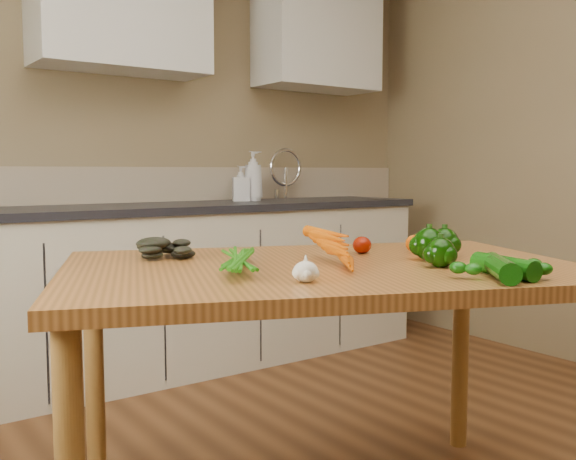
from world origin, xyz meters
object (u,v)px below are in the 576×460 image
(pepper_c, at_px, (441,253))
(leafy_greens, at_px, (166,241))
(tomato_c, at_px, (433,246))
(soap_bottle_a, at_px, (253,176))
(tomato_b, at_px, (415,244))
(zucchini_b, at_px, (501,268))
(garlic_bulb, at_px, (306,272))
(zucchini_a, at_px, (504,266))
(pepper_b, at_px, (444,243))
(soap_bottle_b, at_px, (241,184))
(soap_bottle_c, at_px, (251,187))
(pepper_a, at_px, (429,244))
(tomato_a, at_px, (362,245))
(carrot_bunch, at_px, (305,253))
(table, at_px, (323,294))

(pepper_c, bearing_deg, leafy_greens, 131.29)
(tomato_c, bearing_deg, soap_bottle_a, 76.63)
(tomato_b, relative_size, tomato_c, 1.07)
(zucchini_b, bearing_deg, garlic_bulb, 149.94)
(tomato_c, xyz_separation_m, zucchini_a, (-0.20, -0.42, -0.00))
(leafy_greens, bearing_deg, pepper_b, -33.72)
(tomato_b, xyz_separation_m, zucchini_a, (-0.19, -0.49, -0.00))
(soap_bottle_b, height_order, zucchini_b, soap_bottle_b)
(soap_bottle_c, relative_size, leafy_greens, 0.72)
(soap_bottle_a, bearing_deg, pepper_a, 162.52)
(soap_bottle_c, distance_m, pepper_c, 2.22)
(leafy_greens, xyz_separation_m, zucchini_a, (0.56, -0.85, -0.03))
(garlic_bulb, xyz_separation_m, tomato_a, (0.49, 0.33, 0.00))
(carrot_bunch, distance_m, zucchini_b, 0.54)
(soap_bottle_c, bearing_deg, zucchini_a, 45.44)
(soap_bottle_a, distance_m, soap_bottle_c, 0.14)
(soap_bottle_c, xyz_separation_m, zucchini_a, (-0.68, -2.32, -0.15))
(soap_bottle_c, xyz_separation_m, carrot_bunch, (-0.99, -1.87, -0.14))
(tomato_c, bearing_deg, carrot_bunch, 176.82)
(pepper_a, bearing_deg, pepper_b, 12.09)
(pepper_c, height_order, zucchini_b, pepper_c)
(pepper_b, bearing_deg, soap_bottle_a, 76.38)
(soap_bottle_a, relative_size, zucchini_a, 1.44)
(tomato_a, bearing_deg, carrot_bunch, -160.35)
(tomato_b, distance_m, zucchini_b, 0.55)
(pepper_c, height_order, zucchini_a, pepper_c)
(carrot_bunch, bearing_deg, pepper_b, 10.68)
(leafy_greens, bearing_deg, pepper_c, -48.71)
(table, xyz_separation_m, tomato_a, (0.26, 0.11, 0.12))
(carrot_bunch, bearing_deg, soap_bottle_a, 83.89)
(soap_bottle_a, bearing_deg, tomato_a, 158.31)
(tomato_a, bearing_deg, pepper_b, -53.11)
(soap_bottle_b, distance_m, garlic_bulb, 2.23)
(zucchini_a, distance_m, zucchini_b, 0.04)
(pepper_b, height_order, zucchini_b, pepper_b)
(soap_bottle_c, distance_m, tomato_c, 1.96)
(tomato_b, distance_m, tomato_c, 0.07)
(carrot_bunch, bearing_deg, zucchini_a, -33.63)
(soap_bottle_b, xyz_separation_m, pepper_c, (-0.55, -2.00, -0.16))
(pepper_a, bearing_deg, zucchini_a, -103.91)
(soap_bottle_a, relative_size, tomato_c, 4.80)
(zucchini_b, bearing_deg, zucchini_a, 22.68)
(soap_bottle_c, bearing_deg, carrot_bunch, 33.85)
(tomato_a, bearing_deg, zucchini_a, -91.72)
(pepper_c, bearing_deg, pepper_b, 38.30)
(table, bearing_deg, carrot_bunch, -156.13)
(tomato_c, bearing_deg, soap_bottle_c, 75.80)
(tomato_c, bearing_deg, soap_bottle_b, 79.19)
(table, xyz_separation_m, tomato_c, (0.44, -0.03, 0.12))
(carrot_bunch, distance_m, tomato_b, 0.50)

